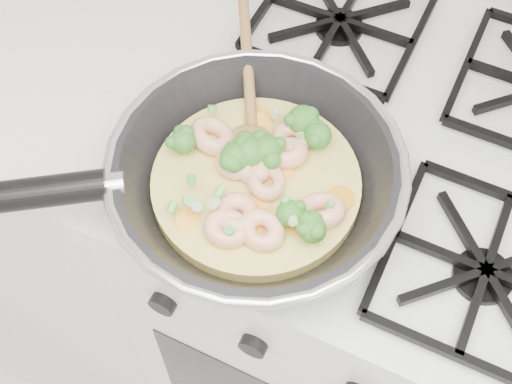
% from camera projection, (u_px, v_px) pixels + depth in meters
% --- Properties ---
extents(stove, '(0.60, 0.60, 0.92)m').
position_uv_depth(stove, '(359.00, 280.00, 1.29)').
color(stove, silver).
rests_on(stove, ground).
extents(counter_left, '(1.00, 0.60, 0.90)m').
position_uv_depth(counter_left, '(8.00, 134.00, 1.48)').
color(counter_left, white).
rests_on(counter_left, ground).
extents(skillet, '(0.47, 0.52, 0.11)m').
position_uv_depth(skillet, '(253.00, 177.00, 0.81)').
color(skillet, black).
rests_on(skillet, stove).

